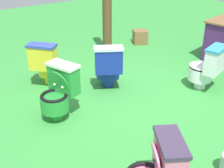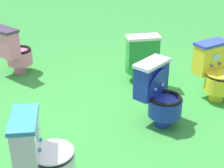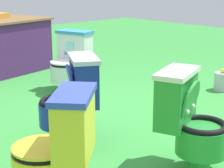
# 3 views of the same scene
# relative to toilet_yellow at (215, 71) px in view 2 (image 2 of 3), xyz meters

# --- Properties ---
(ground) EXTENTS (14.00, 14.00, 0.00)m
(ground) POSITION_rel_toilet_yellow_xyz_m (1.27, 0.82, -0.37)
(ground) COLOR green
(toilet_yellow) EXTENTS (0.63, 0.63, 0.73)m
(toilet_yellow) POSITION_rel_toilet_yellow_xyz_m (0.00, 0.00, 0.00)
(toilet_yellow) COLOR yellow
(toilet_yellow) RESTS_ON ground
(toilet_blue) EXTENTS (0.63, 0.59, 0.73)m
(toilet_blue) POSITION_rel_toilet_yellow_xyz_m (0.66, 0.73, 0.00)
(toilet_blue) COLOR #192D9E
(toilet_blue) RESTS_ON ground
(toilet_pink) EXTENTS (0.59, 0.63, 0.73)m
(toilet_pink) POSITION_rel_toilet_yellow_xyz_m (2.80, -0.22, 0.00)
(toilet_pink) COLOR pink
(toilet_pink) RESTS_ON ground
(toilet_green) EXTENTS (0.55, 0.60, 0.73)m
(toilet_green) POSITION_rel_toilet_yellow_xyz_m (0.97, -0.25, 0.00)
(toilet_green) COLOR green
(toilet_green) RESTS_ON ground
(toilet_white) EXTENTS (0.59, 0.53, 0.73)m
(toilet_white) POSITION_rel_toilet_yellow_xyz_m (1.55, 1.96, 0.00)
(toilet_white) COLOR white
(toilet_white) RESTS_ON ground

